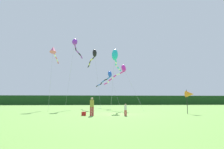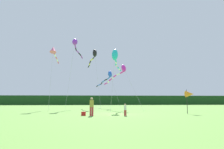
{
  "view_description": "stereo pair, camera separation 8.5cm",
  "coord_description": "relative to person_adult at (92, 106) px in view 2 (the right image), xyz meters",
  "views": [
    {
      "loc": [
        -2.3,
        -21.87,
        1.48
      ],
      "look_at": [
        0.0,
        6.0,
        5.11
      ],
      "focal_mm": 31.94,
      "sensor_mm": 36.0,
      "label": 1
    },
    {
      "loc": [
        -2.21,
        -21.88,
        1.48
      ],
      "look_at": [
        0.0,
        6.0,
        5.11
      ],
      "focal_mm": 31.94,
      "sensor_mm": 36.0,
      "label": 2
    }
  ],
  "objects": [
    {
      "name": "cooler_box",
      "position": [
        -0.79,
        0.54,
        -0.79
      ],
      "size": [
        0.42,
        0.41,
        0.38
      ],
      "primitive_type": "cube",
      "color": "red",
      "rests_on": "ground"
    },
    {
      "name": "distant_treeline",
      "position": [
        2.63,
        47.57,
        0.54
      ],
      "size": [
        108.0,
        3.69,
        3.03
      ],
      "primitive_type": "cube",
      "color": "#193D19",
      "rests_on": "ground"
    },
    {
      "name": "kite_cyan",
      "position": [
        3.1,
        8.65,
        6.81
      ],
      "size": [
        2.35,
        7.65,
        8.87
      ],
      "color": "#B2B2B2",
      "rests_on": "ground"
    },
    {
      "name": "kite_purple",
      "position": [
        -3.33,
        15.41,
        10.42
      ],
      "size": [
        1.73,
        10.22,
        12.29
      ],
      "color": "#B2B2B2",
      "rests_on": "ground"
    },
    {
      "name": "ground_plane",
      "position": [
        2.63,
        2.57,
        -0.98
      ],
      "size": [
        120.0,
        120.0,
        0.0
      ],
      "primitive_type": "plane",
      "color": "#6B9E42"
    },
    {
      "name": "kite_blue",
      "position": [
        2.69,
        19.4,
        5.15
      ],
      "size": [
        4.31,
        9.23,
        7.24
      ],
      "color": "#B2B2B2",
      "rests_on": "ground"
    },
    {
      "name": "banner_flag_pole",
      "position": [
        10.7,
        1.97,
        1.17
      ],
      "size": [
        0.9,
        0.7,
        2.64
      ],
      "color": "black",
      "rests_on": "ground"
    },
    {
      "name": "kite_rainbow",
      "position": [
        -6.47,
        12.53,
        8.41
      ],
      "size": [
        1.14,
        6.89,
        10.16
      ],
      "color": "#B2B2B2",
      "rests_on": "ground"
    },
    {
      "name": "kite_magenta",
      "position": [
        4.1,
        11.33,
        4.93
      ],
      "size": [
        4.81,
        10.11,
        7.01
      ],
      "color": "#B2B2B2",
      "rests_on": "ground"
    },
    {
      "name": "kite_black",
      "position": [
        -0.07,
        17.42,
        8.94
      ],
      "size": [
        2.64,
        10.21,
        11.02
      ],
      "color": "#B2B2B2",
      "rests_on": "ground"
    },
    {
      "name": "person_child",
      "position": [
        3.21,
        -0.17,
        -0.34
      ],
      "size": [
        0.25,
        0.25,
        1.15
      ],
      "color": "#B23338",
      "rests_on": "ground"
    },
    {
      "name": "person_adult",
      "position": [
        0.0,
        0.0,
        0.0
      ],
      "size": [
        0.39,
        0.39,
        1.75
      ],
      "color": "#B23338",
      "rests_on": "ground"
    }
  ]
}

